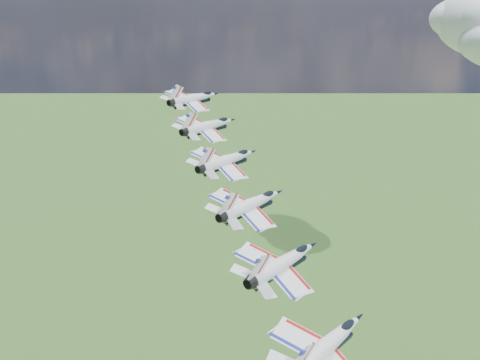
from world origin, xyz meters
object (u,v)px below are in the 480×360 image
at_px(jet_0, 195,98).
at_px(jet_4, 285,262).
at_px(jet_1, 210,125).
at_px(jet_3, 253,203).
at_px(jet_2, 229,160).
at_px(jet_5, 329,343).

relative_size(jet_0, jet_4, 1.00).
xyz_separation_m(jet_1, jet_3, (14.07, -18.83, -5.05)).
bearing_deg(jet_2, jet_5, -32.88).
bearing_deg(jet_5, jet_4, 147.12).
distance_m(jet_1, jet_3, 24.05).
relative_size(jet_3, jet_4, 1.00).
bearing_deg(jet_5, jet_3, 147.12).
relative_size(jet_3, jet_5, 1.00).
xyz_separation_m(jet_0, jet_5, (35.19, -47.08, -12.63)).
height_order(jet_0, jet_2, jet_0).
xyz_separation_m(jet_1, jet_5, (28.15, -37.66, -10.11)).
relative_size(jet_0, jet_1, 1.00).
height_order(jet_1, jet_3, jet_1).
bearing_deg(jet_5, jet_1, 147.12).
xyz_separation_m(jet_1, jet_2, (7.04, -9.42, -2.53)).
distance_m(jet_3, jet_5, 24.05).
bearing_deg(jet_4, jet_5, -32.88).
distance_m(jet_0, jet_4, 48.09).
relative_size(jet_1, jet_3, 1.00).
bearing_deg(jet_3, jet_2, 147.12).
relative_size(jet_1, jet_5, 1.00).
bearing_deg(jet_3, jet_4, -32.88).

